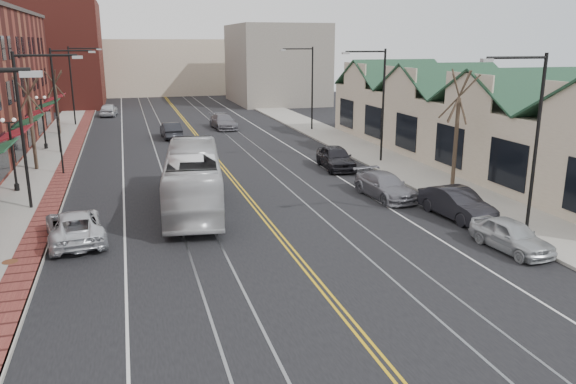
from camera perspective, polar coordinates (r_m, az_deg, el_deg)
ground at (r=18.47m, az=6.16°, el=-12.85°), size 160.00×160.00×0.00m
sidewalk_left at (r=36.51m, az=-24.55°, el=0.12°), size 4.00×120.00×0.15m
sidewalk_right at (r=40.48m, az=11.24°, el=2.56°), size 4.00×120.00×0.15m
building_right at (r=43.15m, az=18.53°, el=5.84°), size 8.00×36.00×4.60m
backdrop_left at (r=85.61m, az=-23.24°, el=12.77°), size 14.00×18.00×14.00m
backdrop_mid at (r=100.33m, az=-12.82°, el=12.31°), size 22.00×14.00×9.00m
backdrop_right at (r=82.91m, az=-1.26°, el=12.87°), size 12.00×16.00×11.00m
streetlight_l_1 at (r=31.60m, az=-24.77°, el=7.15°), size 3.33×0.25×8.00m
streetlight_l_2 at (r=47.41m, az=-22.11°, el=9.61°), size 3.33×0.25×8.00m
streetlight_l_3 at (r=63.32m, az=-20.77°, el=10.83°), size 3.33×0.25×8.00m
streetlight_r_0 at (r=27.56m, az=23.38°, el=6.33°), size 3.33×0.25×8.00m
streetlight_r_1 at (r=41.10m, az=9.11°, el=9.83°), size 3.33×0.25×8.00m
streetlight_r_2 at (r=55.95m, az=2.04°, el=11.34°), size 3.33×0.25×8.00m
lamppost_l_2 at (r=36.20m, az=-26.16°, el=3.28°), size 0.84×0.28×4.27m
lamppost_l_3 at (r=49.88m, az=-23.59°, el=6.40°), size 0.84×0.28×4.27m
tree_left_near at (r=41.81m, az=-24.65°, el=6.67°), size 1.78×1.37×6.48m
tree_left_far at (r=57.62m, az=-22.47°, el=8.59°), size 1.66×1.28×6.02m
tree_right_mid at (r=34.98m, az=16.78°, el=6.40°), size 1.90×1.46×6.93m
manhole_far at (r=25.02m, az=-26.40°, el=-6.36°), size 0.60×0.60×0.02m
traffic_signal at (r=39.77m, az=-22.14°, el=4.86°), size 0.18×0.15×3.80m
transit_bus at (r=30.12m, az=-9.60°, el=1.37°), size 4.11×11.82×3.22m
parked_suv at (r=26.63m, az=-20.85°, el=-3.27°), size 2.99×5.30×1.40m
parked_car_a at (r=25.63m, az=21.74°, el=-4.12°), size 1.98×4.10×1.35m
parked_car_b at (r=29.39m, az=16.79°, el=-1.13°), size 2.03×4.73×1.51m
parked_car_c at (r=32.31m, az=9.81°, el=0.62°), size 2.33×4.94×1.39m
parked_car_d at (r=39.26m, az=4.87°, el=3.51°), size 2.25×4.87×1.62m
distant_car_left at (r=52.98m, az=-11.81°, el=6.16°), size 1.79×4.57×1.48m
distant_car_right at (r=57.94m, az=-6.59°, el=7.12°), size 2.45×5.25×1.48m
distant_car_far at (r=70.98m, az=-17.75°, el=7.97°), size 2.26×4.65×1.53m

